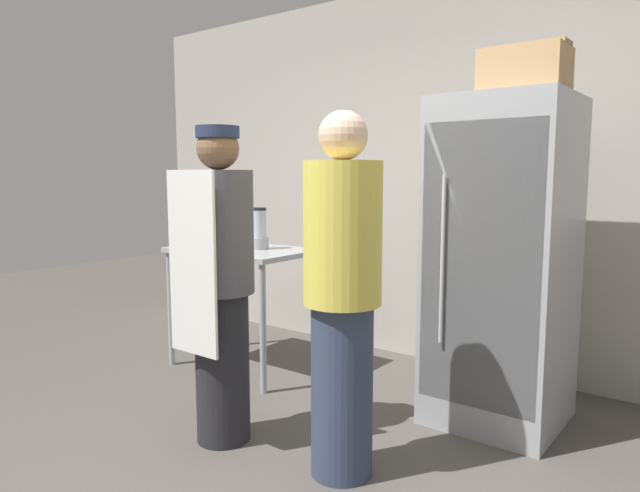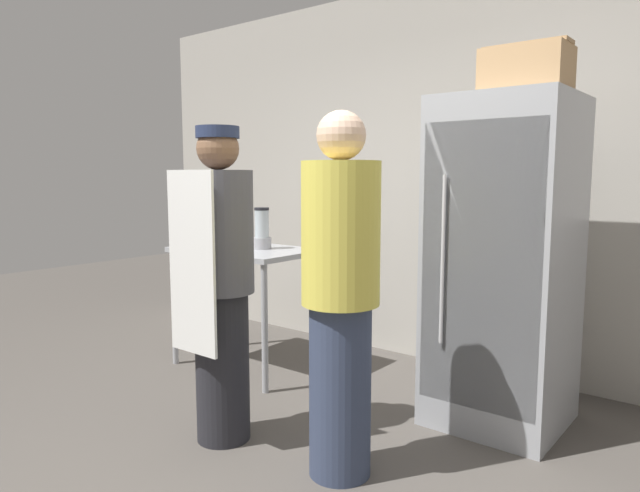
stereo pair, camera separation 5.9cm
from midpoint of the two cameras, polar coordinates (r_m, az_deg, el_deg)
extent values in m
cube|color=#ADA89E|center=(4.41, 14.49, 6.81)|extent=(6.40, 0.12, 2.88)
cube|color=#9EA0A5|center=(3.45, 18.37, -1.70)|extent=(0.72, 0.72, 1.88)
cube|color=gray|center=(3.12, 16.16, -2.15)|extent=(0.66, 0.02, 1.54)
cylinder|color=silver|center=(3.17, 12.69, -1.39)|extent=(0.02, 0.02, 0.92)
cube|color=#9EA0A5|center=(4.26, -7.14, -0.45)|extent=(1.04, 0.66, 0.04)
cylinder|color=#9EA0A5|center=(4.51, -14.01, -6.05)|extent=(0.04, 0.04, 0.87)
cylinder|color=#9EA0A5|center=(3.82, -5.11, -8.26)|extent=(0.04, 0.04, 0.87)
cylinder|color=#9EA0A5|center=(4.88, -8.56, -4.94)|extent=(0.04, 0.04, 0.87)
cylinder|color=#9EA0A5|center=(4.24, 0.36, -6.67)|extent=(0.04, 0.04, 0.87)
cube|color=white|center=(4.27, -9.99, 0.10)|extent=(0.26, 0.19, 0.05)
cube|color=white|center=(4.33, -9.03, 1.83)|extent=(0.26, 0.01, 0.19)
torus|color=#669EC6|center=(4.29, -10.95, 0.63)|extent=(0.08, 0.08, 0.03)
torus|color=#669EC6|center=(4.24, -10.37, 0.57)|extent=(0.08, 0.08, 0.03)
torus|color=#669EC6|center=(4.19, -9.77, 0.51)|extent=(0.08, 0.08, 0.03)
torus|color=#669EC6|center=(4.34, -10.22, 0.72)|extent=(0.08, 0.08, 0.03)
torus|color=#669EC6|center=(4.29, -9.64, 0.66)|extent=(0.08, 0.08, 0.03)
torus|color=#669EC6|center=(4.24, -9.04, 0.60)|extent=(0.08, 0.08, 0.03)
cylinder|color=#99999E|center=(4.20, -5.41, 0.29)|extent=(0.14, 0.14, 0.08)
cylinder|color=#B2BCC1|center=(4.18, -5.43, 2.22)|extent=(0.11, 0.11, 0.20)
cylinder|color=black|center=(4.17, -5.45, 3.72)|extent=(0.11, 0.11, 0.02)
cube|color=tan|center=(3.34, 20.40, 16.12)|extent=(0.43, 0.29, 0.23)
cube|color=#A58057|center=(3.36, 20.49, 18.23)|extent=(0.44, 0.15, 0.02)
cylinder|color=#232328|center=(3.21, -9.19, -11.78)|extent=(0.29, 0.29, 0.82)
cylinder|color=#4C4C56|center=(3.05, -9.46, 1.39)|extent=(0.36, 0.36, 0.65)
sphere|color=brown|center=(3.04, -9.63, 9.59)|extent=(0.22, 0.22, 0.22)
cube|color=white|center=(2.95, -12.14, -1.68)|extent=(0.34, 0.02, 0.94)
cylinder|color=#232D4C|center=(3.05, -9.66, 11.15)|extent=(0.23, 0.23, 0.06)
cylinder|color=#333D56|center=(2.82, 2.64, -14.19)|extent=(0.30, 0.30, 0.84)
cylinder|color=#DBCC4C|center=(2.64, 2.73, 1.26)|extent=(0.37, 0.37, 0.67)
sphere|color=beige|center=(2.63, 2.79, 10.99)|extent=(0.23, 0.23, 0.23)
camera|label=1|loc=(0.03, -89.45, 0.07)|focal=32.00mm
camera|label=2|loc=(0.03, 90.55, -0.07)|focal=32.00mm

